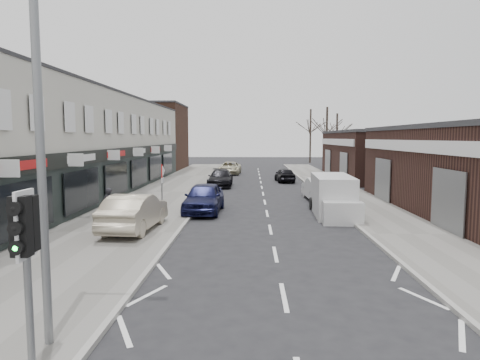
# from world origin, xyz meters

# --- Properties ---
(ground) EXTENTS (160.00, 160.00, 0.00)m
(ground) POSITION_xyz_m (0.00, 0.00, 0.00)
(ground) COLOR black
(ground) RESTS_ON ground
(pavement_left) EXTENTS (5.50, 64.00, 0.12)m
(pavement_left) POSITION_xyz_m (-6.75, 22.00, 0.06)
(pavement_left) COLOR slate
(pavement_left) RESTS_ON ground
(pavement_right) EXTENTS (3.50, 64.00, 0.12)m
(pavement_right) POSITION_xyz_m (5.75, 22.00, 0.06)
(pavement_right) COLOR slate
(pavement_right) RESTS_ON ground
(shop_terrace_left) EXTENTS (8.00, 41.00, 7.10)m
(shop_terrace_left) POSITION_xyz_m (-13.50, 19.50, 3.55)
(shop_terrace_left) COLOR beige
(shop_terrace_left) RESTS_ON ground
(brick_block_far) EXTENTS (8.00, 10.00, 8.00)m
(brick_block_far) POSITION_xyz_m (-13.50, 45.00, 4.00)
(brick_block_far) COLOR #43281D
(brick_block_far) RESTS_ON ground
(right_unit_far) EXTENTS (10.00, 16.00, 4.50)m
(right_unit_far) POSITION_xyz_m (12.50, 34.00, 2.25)
(right_unit_far) COLOR #351D18
(right_unit_far) RESTS_ON ground
(tree_far_a) EXTENTS (3.60, 3.60, 8.00)m
(tree_far_a) POSITION_xyz_m (9.00, 48.00, 0.00)
(tree_far_a) COLOR #382D26
(tree_far_a) RESTS_ON ground
(tree_far_b) EXTENTS (3.60, 3.60, 7.50)m
(tree_far_b) POSITION_xyz_m (11.50, 54.00, 0.00)
(tree_far_b) COLOR #382D26
(tree_far_b) RESTS_ON ground
(tree_far_c) EXTENTS (3.60, 3.60, 8.50)m
(tree_far_c) POSITION_xyz_m (8.50, 60.00, 0.00)
(tree_far_c) COLOR #382D26
(tree_far_c) RESTS_ON ground
(traffic_light) EXTENTS (0.28, 0.60, 3.10)m
(traffic_light) POSITION_xyz_m (-4.40, -2.02, 2.41)
(traffic_light) COLOR slate
(traffic_light) RESTS_ON pavement_left
(street_lamp) EXTENTS (2.23, 0.22, 8.00)m
(street_lamp) POSITION_xyz_m (-4.53, -0.80, 4.62)
(street_lamp) COLOR slate
(street_lamp) RESTS_ON pavement_left
(warning_sign) EXTENTS (0.12, 0.80, 2.70)m
(warning_sign) POSITION_xyz_m (-5.16, 12.00, 2.20)
(warning_sign) COLOR slate
(warning_sign) RESTS_ON pavement_left
(white_van) EXTENTS (2.08, 5.39, 2.07)m
(white_van) POSITION_xyz_m (3.40, 13.55, 0.98)
(white_van) COLOR silver
(white_van) RESTS_ON ground
(sedan_on_pavement) EXTENTS (1.93, 4.83, 1.56)m
(sedan_on_pavement) POSITION_xyz_m (-5.78, 9.20, 0.90)
(sedan_on_pavement) COLOR #B2A68E
(sedan_on_pavement) RESTS_ON pavement_left
(pedestrian) EXTENTS (0.65, 0.49, 1.62)m
(pedestrian) POSITION_xyz_m (-7.39, 10.76, 0.93)
(pedestrian) COLOR black
(pedestrian) RESTS_ON pavement_left
(parked_car_left_a) EXTENTS (2.07, 4.76, 1.60)m
(parked_car_left_a) POSITION_xyz_m (-3.40, 14.23, 0.80)
(parked_car_left_a) COLOR #12153A
(parked_car_left_a) RESTS_ON ground
(parked_car_left_b) EXTENTS (1.96, 4.79, 1.39)m
(parked_car_left_b) POSITION_xyz_m (-3.40, 26.47, 0.69)
(parked_car_left_b) COLOR black
(parked_car_left_b) RESTS_ON ground
(parked_car_left_c) EXTENTS (2.45, 4.98, 1.36)m
(parked_car_left_c) POSITION_xyz_m (-3.23, 38.34, 0.68)
(parked_car_left_c) COLOR #BEB898
(parked_car_left_c) RESTS_ON ground
(parked_car_right_a) EXTENTS (1.74, 4.53, 1.47)m
(parked_car_right_a) POSITION_xyz_m (3.50, 18.99, 0.74)
(parked_car_right_a) COLOR silver
(parked_car_right_a) RESTS_ON ground
(parked_car_right_b) EXTENTS (1.83, 3.91, 1.29)m
(parked_car_right_b) POSITION_xyz_m (2.20, 30.30, 0.65)
(parked_car_right_b) COLOR black
(parked_car_right_b) RESTS_ON ground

